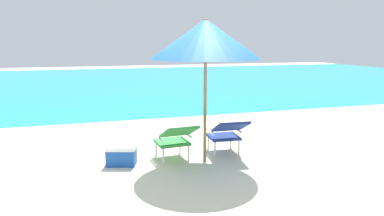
% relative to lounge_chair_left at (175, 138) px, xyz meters
% --- Properties ---
extents(ground_plane, '(40.00, 40.00, 0.00)m').
position_rel_lounge_chair_left_xyz_m(ground_plane, '(0.49, 4.14, -0.40)').
color(ground_plane, beige).
extents(ocean_band, '(40.00, 18.00, 0.01)m').
position_rel_lounge_chair_left_xyz_m(ocean_band, '(0.49, 12.34, -0.40)').
color(ocean_band, teal).
rests_on(ocean_band, ground_plane).
extents(lounge_chair_left, '(0.61, 0.92, 0.68)m').
position_rel_lounge_chair_left_xyz_m(lounge_chair_left, '(0.00, 0.00, 0.00)').
color(lounge_chair_left, '#338E3D').
rests_on(lounge_chair_left, ground_plane).
extents(lounge_chair_right, '(0.59, 0.90, 0.68)m').
position_rel_lounge_chair_left_xyz_m(lounge_chair_right, '(0.94, 0.08, 0.00)').
color(lounge_chair_right, navy).
rests_on(lounge_chair_right, ground_plane).
extents(beach_umbrella_center, '(2.43, 2.43, 2.29)m').
position_rel_lounge_chair_left_xyz_m(beach_umbrella_center, '(0.45, -0.17, 1.58)').
color(beach_umbrella_center, olive).
rests_on(beach_umbrella_center, ground_plane).
extents(cooler_box, '(0.54, 0.44, 0.32)m').
position_rel_lounge_chair_left_xyz_m(cooler_box, '(-0.86, 0.10, -0.24)').
color(cooler_box, '#194CA5').
rests_on(cooler_box, ground_plane).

